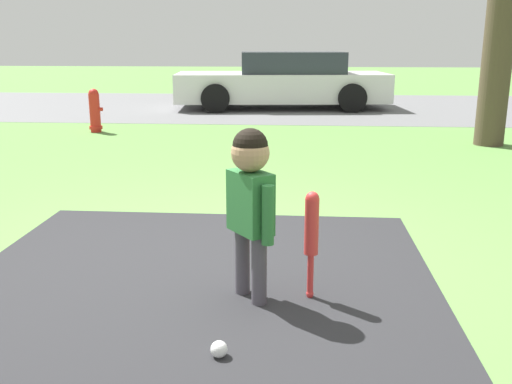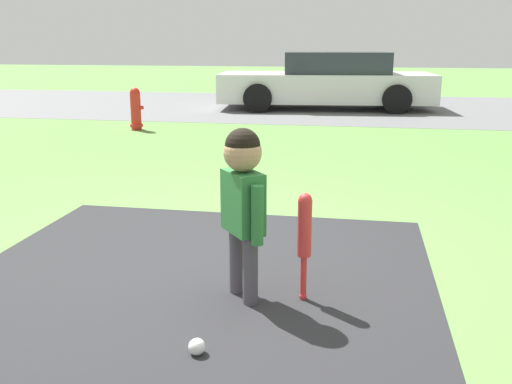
{
  "view_description": "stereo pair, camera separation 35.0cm",
  "coord_description": "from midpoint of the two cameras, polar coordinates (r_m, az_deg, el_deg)",
  "views": [
    {
      "loc": [
        0.54,
        -3.58,
        1.42
      ],
      "look_at": [
        0.28,
        -0.2,
        0.52
      ],
      "focal_mm": 40.0,
      "sensor_mm": 36.0,
      "label": 1
    },
    {
      "loc": [
        0.89,
        -3.54,
        1.42
      ],
      "look_at": [
        0.28,
        -0.2,
        0.52
      ],
      "focal_mm": 40.0,
      "sensor_mm": 36.0,
      "label": 2
    }
  ],
  "objects": [
    {
      "name": "ground_plane",
      "position": [
        3.9,
        -0.92,
        -6.52
      ],
      "size": [
        60.0,
        60.0,
        0.0
      ],
      "primitive_type": "plane",
      "color": "#5B8C42"
    },
    {
      "name": "street_strip",
      "position": [
        13.0,
        7.2,
        8.46
      ],
      "size": [
        40.0,
        6.0,
        0.01
      ],
      "color": "slate",
      "rests_on": "ground"
    },
    {
      "name": "child",
      "position": [
        3.09,
        1.91,
        0.09
      ],
      "size": [
        0.28,
        0.33,
        0.98
      ],
      "rotation": [
        0.0,
        0.0,
        -0.9
      ],
      "color": "#4C4751",
      "rests_on": "ground"
    },
    {
      "name": "baseball_bat",
      "position": [
        3.16,
        8.05,
        -4.02
      ],
      "size": [
        0.08,
        0.08,
        0.63
      ],
      "color": "red",
      "rests_on": "ground"
    },
    {
      "name": "sports_ball",
      "position": [
        2.75,
        -2.19,
        -15.29
      ],
      "size": [
        0.08,
        0.08,
        0.08
      ],
      "color": "white",
      "rests_on": "ground"
    },
    {
      "name": "fire_hydrant",
      "position": [
        9.63,
        -10.91,
        8.11
      ],
      "size": [
        0.23,
        0.21,
        0.69
      ],
      "color": "red",
      "rests_on": "ground"
    },
    {
      "name": "parked_car",
      "position": [
        12.64,
        8.0,
        10.85
      ],
      "size": [
        4.67,
        2.23,
        1.2
      ],
      "rotation": [
        0.0,
        0.0,
        3.24
      ],
      "color": "silver",
      "rests_on": "ground"
    }
  ]
}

